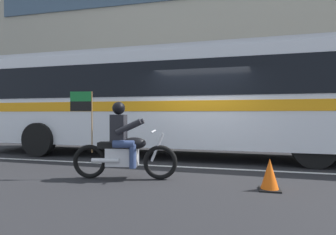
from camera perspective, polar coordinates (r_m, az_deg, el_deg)
name	(u,v)px	position (r m, az deg, el deg)	size (l,w,h in m)	color
ground_plane	(200,164)	(7.85, 6.28, -8.95)	(60.00, 60.00, 0.00)	black
sidewalk_curb	(217,142)	(12.87, 9.54, -4.80)	(28.00, 3.80, 0.15)	#B7B2A8
lane_center_stripe	(196,167)	(7.27, 5.59, -9.70)	(26.60, 0.14, 0.01)	silver
office_building_facade	(221,29)	(15.69, 10.35, 16.66)	(28.00, 0.89, 11.22)	gray
transit_bus	(177,96)	(9.09, 1.80, 4.31)	(13.34, 2.97, 3.22)	silver
motorcycle_with_rider	(123,146)	(5.99, -8.74, -5.55)	(2.17, 0.74, 1.78)	black
fire_hydrant	(201,134)	(11.64, 6.48, -3.20)	(0.22, 0.30, 0.75)	gold
traffic_cone	(270,175)	(5.41, 19.28, -10.66)	(0.36, 0.36, 0.55)	#EA590F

